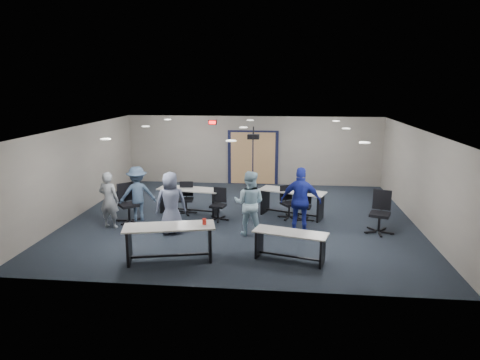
# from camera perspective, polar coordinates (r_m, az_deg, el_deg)

# --- Properties ---
(floor) EXTENTS (10.00, 10.00, 0.00)m
(floor) POSITION_cam_1_polar(r_m,az_deg,el_deg) (12.88, 0.23, -5.11)
(floor) COLOR black
(floor) RESTS_ON ground
(back_wall) EXTENTS (10.00, 0.04, 2.70)m
(back_wall) POSITION_cam_1_polar(r_m,az_deg,el_deg) (16.94, 1.75, 3.95)
(back_wall) COLOR gray
(back_wall) RESTS_ON floor
(front_wall) EXTENTS (10.00, 0.04, 2.70)m
(front_wall) POSITION_cam_1_polar(r_m,az_deg,el_deg) (8.22, -2.90, -5.78)
(front_wall) COLOR gray
(front_wall) RESTS_ON floor
(left_wall) EXTENTS (0.04, 9.00, 2.70)m
(left_wall) POSITION_cam_1_polar(r_m,az_deg,el_deg) (13.93, -20.69, 1.17)
(left_wall) COLOR gray
(left_wall) RESTS_ON floor
(right_wall) EXTENTS (0.04, 9.00, 2.70)m
(right_wall) POSITION_cam_1_polar(r_m,az_deg,el_deg) (13.03, 22.68, 0.24)
(right_wall) COLOR gray
(right_wall) RESTS_ON floor
(ceiling) EXTENTS (10.00, 9.00, 0.04)m
(ceiling) POSITION_cam_1_polar(r_m,az_deg,el_deg) (12.32, 0.24, 6.93)
(ceiling) COLOR silver
(ceiling) RESTS_ON back_wall
(double_door) EXTENTS (2.00, 0.07, 2.20)m
(double_door) POSITION_cam_1_polar(r_m,az_deg,el_deg) (16.95, 1.73, 2.93)
(double_door) COLOR black
(double_door) RESTS_ON back_wall
(exit_sign) EXTENTS (0.32, 0.07, 0.18)m
(exit_sign) POSITION_cam_1_polar(r_m,az_deg,el_deg) (16.94, -3.69, 7.68)
(exit_sign) COLOR black
(exit_sign) RESTS_ON back_wall
(ceiling_projector) EXTENTS (0.35, 0.32, 0.37)m
(ceiling_projector) POSITION_cam_1_polar(r_m,az_deg,el_deg) (12.82, 1.80, 5.83)
(ceiling_projector) COLOR black
(ceiling_projector) RESTS_ON ceiling
(ceiling_can_lights) EXTENTS (6.24, 5.74, 0.02)m
(ceiling_can_lights) POSITION_cam_1_polar(r_m,az_deg,el_deg) (12.57, 0.36, 6.91)
(ceiling_can_lights) COLOR white
(ceiling_can_lights) RESTS_ON ceiling
(table_front_left) EXTENTS (2.14, 1.13, 0.96)m
(table_front_left) POSITION_cam_1_polar(r_m,az_deg,el_deg) (9.89, -9.33, -7.46)
(table_front_left) COLOR beige
(table_front_left) RESTS_ON floor
(table_front_right) EXTENTS (1.76, 0.98, 0.68)m
(table_front_right) POSITION_cam_1_polar(r_m,az_deg,el_deg) (9.86, 6.70, -8.08)
(table_front_right) COLOR beige
(table_front_right) RESTS_ON floor
(table_back_left) EXTENTS (2.01, 0.95, 1.07)m
(table_back_left) POSITION_cam_1_polar(r_m,az_deg,el_deg) (13.33, -6.78, -2.14)
(table_back_left) COLOR beige
(table_back_left) RESTS_ON floor
(table_back_right) EXTENTS (2.09, 1.30, 0.80)m
(table_back_right) POSITION_cam_1_polar(r_m,az_deg,el_deg) (13.01, 6.96, -2.49)
(table_back_right) COLOR beige
(table_back_right) RESTS_ON floor
(chair_back_a) EXTENTS (0.67, 0.67, 0.98)m
(chair_back_a) POSITION_cam_1_polar(r_m,az_deg,el_deg) (13.29, -7.23, -2.45)
(chair_back_a) COLOR black
(chair_back_a) RESTS_ON floor
(chair_back_b) EXTENTS (0.69, 0.69, 0.94)m
(chair_back_b) POSITION_cam_1_polar(r_m,az_deg,el_deg) (12.60, -2.96, -3.29)
(chair_back_b) COLOR black
(chair_back_b) RESTS_ON floor
(chair_back_c) EXTENTS (0.85, 0.85, 0.98)m
(chair_back_c) POSITION_cam_1_polar(r_m,az_deg,el_deg) (12.83, 6.61, -2.99)
(chair_back_c) COLOR black
(chair_back_c) RESTS_ON floor
(chair_back_d) EXTENTS (0.68, 0.68, 0.93)m
(chair_back_d) POSITION_cam_1_polar(r_m,az_deg,el_deg) (12.64, 8.48, -3.40)
(chair_back_d) COLOR black
(chair_back_d) RESTS_ON floor
(chair_loose_left) EXTENTS (1.00, 1.00, 1.13)m
(chair_loose_left) POSITION_cam_1_polar(r_m,az_deg,el_deg) (12.79, -14.63, -3.04)
(chair_loose_left) COLOR black
(chair_loose_left) RESTS_ON floor
(chair_loose_right) EXTENTS (0.92, 0.92, 1.15)m
(chair_loose_right) POSITION_cam_1_polar(r_m,az_deg,el_deg) (12.06, 18.16, -4.17)
(chair_loose_right) COLOR black
(chair_loose_right) RESTS_ON floor
(person_gray) EXTENTS (0.63, 0.47, 1.59)m
(person_gray) POSITION_cam_1_polar(r_m,az_deg,el_deg) (12.40, -17.07, -2.56)
(person_gray) COLOR gray
(person_gray) RESTS_ON floor
(person_plaid) EXTENTS (0.95, 0.78, 1.68)m
(person_plaid) POSITION_cam_1_polar(r_m,az_deg,el_deg) (11.55, -9.18, -3.05)
(person_plaid) COLOR slate
(person_plaid) RESTS_ON floor
(person_lightblue) EXTENTS (0.93, 0.77, 1.73)m
(person_lightblue) POSITION_cam_1_polar(r_m,az_deg,el_deg) (11.31, 1.26, -3.10)
(person_lightblue) COLOR #B4DAEE
(person_lightblue) RESTS_ON floor
(person_navy) EXTENTS (1.11, 0.56, 1.82)m
(person_navy) POSITION_cam_1_polar(r_m,az_deg,el_deg) (11.43, 8.11, -2.81)
(person_navy) COLOR navy
(person_navy) RESTS_ON floor
(person_back) EXTENTS (1.19, 0.96, 1.61)m
(person_back) POSITION_cam_1_polar(r_m,az_deg,el_deg) (12.82, -13.52, -1.80)
(person_back) COLOR #3F5572
(person_back) RESTS_ON floor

